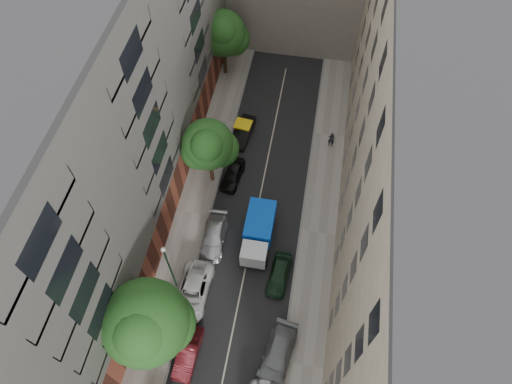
% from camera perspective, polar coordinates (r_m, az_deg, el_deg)
% --- Properties ---
extents(ground, '(120.00, 120.00, 0.00)m').
position_cam_1_polar(ground, '(39.59, -0.18, -3.92)').
color(ground, '#4C4C49').
rests_on(ground, ground).
extents(road_surface, '(8.00, 44.00, 0.02)m').
position_cam_1_polar(road_surface, '(39.58, -0.18, -3.92)').
color(road_surface, black).
rests_on(road_surface, ground).
extents(sidewalk_left, '(3.00, 44.00, 0.15)m').
position_cam_1_polar(sidewalk_left, '(40.38, -7.89, -2.65)').
color(sidewalk_left, gray).
rests_on(sidewalk_left, ground).
extents(sidewalk_right, '(3.00, 44.00, 0.15)m').
position_cam_1_polar(sidewalk_right, '(39.42, 7.75, -5.04)').
color(sidewalk_right, gray).
rests_on(sidewalk_right, ground).
extents(building_left, '(8.00, 44.00, 20.00)m').
position_cam_1_polar(building_left, '(34.27, -18.80, 7.32)').
color(building_left, '#52504D').
rests_on(building_left, ground).
extents(building_right, '(8.00, 44.00, 20.00)m').
position_cam_1_polar(building_right, '(31.96, 19.60, 2.11)').
color(building_right, '#C0AF95').
rests_on(building_right, ground).
extents(tarp_truck, '(2.24, 5.48, 2.54)m').
position_cam_1_polar(tarp_truck, '(37.55, 0.29, -5.12)').
color(tarp_truck, black).
rests_on(tarp_truck, ground).
extents(car_left_1, '(1.54, 4.01, 1.30)m').
position_cam_1_polar(car_left_1, '(35.21, -8.51, -19.28)').
color(car_left_1, '#490E13').
rests_on(car_left_1, ground).
extents(car_left_2, '(2.48, 5.20, 1.43)m').
position_cam_1_polar(car_left_2, '(36.52, -7.91, -12.19)').
color(car_left_2, silver).
rests_on(car_left_2, ground).
extents(car_left_3, '(2.04, 4.64, 1.33)m').
position_cam_1_polar(car_left_3, '(38.38, -5.24, -5.56)').
color(car_left_3, '#B6B5BA').
rests_on(car_left_3, ground).
extents(car_left_4, '(1.96, 3.96, 1.30)m').
position_cam_1_polar(car_left_4, '(41.62, -2.94, 2.20)').
color(car_left_4, black).
rests_on(car_left_4, ground).
extents(car_left_5, '(1.92, 4.27, 1.36)m').
position_cam_1_polar(car_left_5, '(44.71, -1.60, 7.56)').
color(car_left_5, black).
rests_on(car_left_5, ground).
extents(car_right_1, '(2.79, 5.16, 1.42)m').
position_cam_1_polar(car_right_1, '(34.80, 2.71, -19.71)').
color(car_right_1, slate).
rests_on(car_right_1, ground).
extents(car_right_2, '(1.89, 4.00, 1.32)m').
position_cam_1_polar(car_right_2, '(36.82, 2.91, -10.23)').
color(car_right_2, black).
rests_on(car_right_2, ground).
extents(tree_near, '(5.89, 5.70, 8.50)m').
position_cam_1_polar(tree_near, '(30.99, -13.46, -15.86)').
color(tree_near, '#382619').
rests_on(tree_near, sidewalk_left).
extents(tree_mid, '(4.75, 4.39, 7.35)m').
position_cam_1_polar(tree_mid, '(38.10, -5.93, 5.67)').
color(tree_mid, '#382619').
rests_on(tree_mid, sidewalk_left).
extents(tree_far, '(4.96, 4.64, 7.48)m').
position_cam_1_polar(tree_far, '(48.21, -4.07, 18.97)').
color(tree_far, '#382619').
rests_on(tree_far, sidewalk_left).
extents(lamp_post, '(0.36, 0.36, 6.58)m').
position_cam_1_polar(lamp_post, '(33.85, -10.87, -8.87)').
color(lamp_post, '#195834').
rests_on(lamp_post, sidewalk_left).
extents(pedestrian, '(0.65, 0.46, 1.70)m').
position_cam_1_polar(pedestrian, '(44.23, 9.39, 6.51)').
color(pedestrian, black).
rests_on(pedestrian, sidewalk_right).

